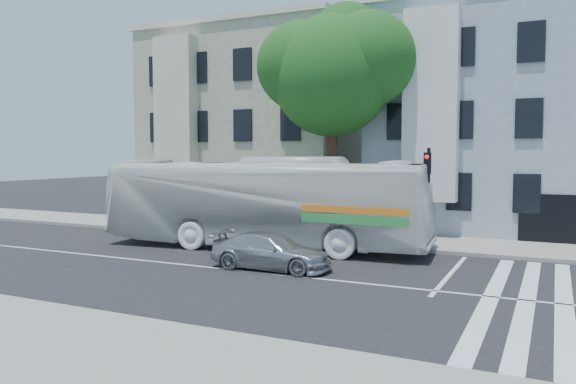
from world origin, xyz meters
The scene contains 10 objects.
ground centered at (0.00, 0.00, 0.00)m, with size 120.00×120.00×0.00m, color black.
sidewalk_far centered at (0.00, 8.00, 0.07)m, with size 80.00×4.00×0.15m, color gray.
sidewalk_near centered at (0.00, -8.00, 0.07)m, with size 80.00×4.00×0.15m, color gray.
building_left centered at (-7.00, 15.00, 5.50)m, with size 12.00×10.00×11.00m, color gray.
building_right centered at (7.00, 15.00, 5.50)m, with size 12.00×10.00×11.00m, color #8B95A5.
street_tree centered at (0.06, 8.74, 7.83)m, with size 7.30×5.90×11.10m.
bus centered at (-1.34, 4.36, 1.89)m, with size 13.60×3.18×3.79m, color white.
sedan centered at (0.86, 0.67, 0.61)m, with size 4.20×1.71×1.22m, color #B4B6BC.
hedge centered at (-3.81, 6.80, 0.50)m, with size 8.50×0.84×0.70m, color #376721, non-canonical shape.
traffic_signal centered at (5.01, 5.94, 2.67)m, with size 0.42×0.53×4.13m.
Camera 1 is at (9.50, -16.05, 3.94)m, focal length 35.00 mm.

